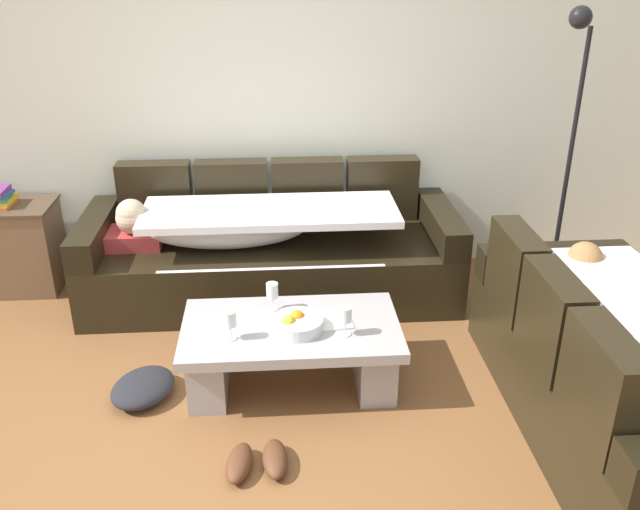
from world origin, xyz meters
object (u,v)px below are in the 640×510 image
(coffee_table, at_px, (291,347))
(wine_glass_far_back, at_px, (272,291))
(fruit_bowl, at_px, (297,324))
(pair_of_shoes, at_px, (257,461))
(couch_along_wall, at_px, (265,252))
(couch_near_window, at_px, (612,369))
(open_magazine, at_px, (325,321))
(side_cabinet, at_px, (7,247))
(crumpled_garment, at_px, (143,387))
(floor_lamp, at_px, (568,138))
(wine_glass_near_right, at_px, (345,316))
(wine_glass_near_left, at_px, (230,320))

(coffee_table, height_order, wine_glass_far_back, wine_glass_far_back)
(fruit_bowl, distance_m, pair_of_shoes, 0.77)
(couch_along_wall, distance_m, coffee_table, 1.12)
(couch_near_window, distance_m, coffee_table, 1.67)
(open_magazine, height_order, side_cabinet, side_cabinet)
(couch_along_wall, xyz_separation_m, crumpled_garment, (-0.68, -1.18, -0.27))
(couch_along_wall, distance_m, side_cabinet, 1.85)
(couch_along_wall, relative_size, crumpled_garment, 6.38)
(open_magazine, xyz_separation_m, floor_lamp, (1.69, 1.02, 0.73))
(floor_lamp, bearing_deg, wine_glass_near_right, -144.05)
(coffee_table, height_order, side_cabinet, side_cabinet)
(couch_near_window, relative_size, wine_glass_near_right, 11.84)
(wine_glass_near_right, distance_m, wine_glass_far_back, 0.49)
(wine_glass_near_left, distance_m, pair_of_shoes, 0.74)
(wine_glass_near_left, xyz_separation_m, open_magazine, (0.51, 0.14, -0.11))
(couch_near_window, xyz_separation_m, crumpled_garment, (-2.43, 0.41, -0.28))
(side_cabinet, xyz_separation_m, crumpled_garment, (1.15, -1.40, -0.26))
(side_cabinet, height_order, crumpled_garment, side_cabinet)
(floor_lamp, bearing_deg, couch_along_wall, 178.18)
(pair_of_shoes, bearing_deg, wine_glass_near_left, 103.09)
(wine_glass_near_left, bearing_deg, fruit_bowl, 10.61)
(floor_lamp, bearing_deg, fruit_bowl, -149.50)
(couch_along_wall, distance_m, floor_lamp, 2.18)
(coffee_table, bearing_deg, couch_along_wall, 97.49)
(floor_lamp, distance_m, pair_of_shoes, 2.90)
(open_magazine, height_order, floor_lamp, floor_lamp)
(couch_near_window, xyz_separation_m, wine_glass_far_back, (-1.70, 0.66, 0.16))
(wine_glass_far_back, bearing_deg, side_cabinet, 148.70)
(wine_glass_near_right, bearing_deg, wine_glass_near_left, 179.91)
(wine_glass_near_left, xyz_separation_m, crumpled_garment, (-0.50, 0.05, -0.44))
(wine_glass_far_back, height_order, pair_of_shoes, wine_glass_far_back)
(wine_glass_near_right, distance_m, crumpled_garment, 1.19)
(fruit_bowl, relative_size, side_cabinet, 0.39)
(coffee_table, xyz_separation_m, side_cabinet, (-1.98, 1.33, 0.08))
(wine_glass_near_right, bearing_deg, floor_lamp, 35.95)
(floor_lamp, bearing_deg, pair_of_shoes, -140.23)
(wine_glass_far_back, xyz_separation_m, crumpled_garment, (-0.73, -0.26, -0.44))
(couch_near_window, distance_m, wine_glass_near_left, 1.96)
(couch_near_window, bearing_deg, floor_lamp, -10.58)
(couch_along_wall, xyz_separation_m, wine_glass_near_right, (0.43, -1.22, 0.17))
(open_magazine, distance_m, crumpled_garment, 1.07)
(side_cabinet, xyz_separation_m, floor_lamp, (3.86, -0.29, 0.80))
(side_cabinet, bearing_deg, floor_lamp, -4.27)
(wine_glass_far_back, relative_size, floor_lamp, 0.09)
(open_magazine, distance_m, floor_lamp, 2.11)
(couch_near_window, xyz_separation_m, side_cabinet, (-3.58, 1.81, -0.02))
(couch_along_wall, relative_size, floor_lamp, 1.31)
(fruit_bowl, xyz_separation_m, wine_glass_near_left, (-0.35, -0.07, 0.08))
(couch_along_wall, distance_m, open_magazine, 1.14)
(open_magazine, height_order, pair_of_shoes, open_magazine)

